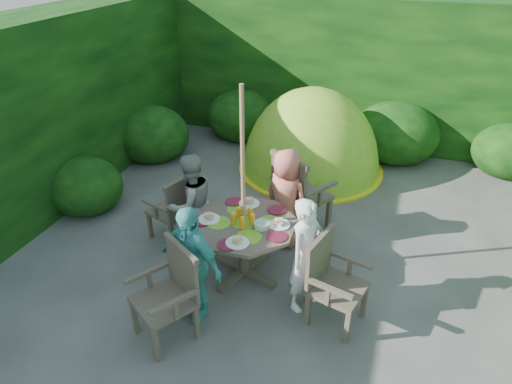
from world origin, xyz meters
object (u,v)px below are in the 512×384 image
(patio_table, at_px, (244,231))
(child_front, at_px, (191,264))
(parasol_pole, at_px, (243,189))
(garden_chair_left, at_px, (175,207))
(child_right, at_px, (306,256))
(child_left, at_px, (191,204))
(garden_chair_back, at_px, (298,192))
(garden_chair_front, at_px, (170,293))
(garden_chair_right, at_px, (331,280))
(dome_tent, at_px, (310,169))
(child_back, at_px, (286,198))

(patio_table, bearing_deg, child_front, -109.16)
(parasol_pole, bearing_deg, garden_chair_left, 161.10)
(child_right, xyz_separation_m, child_left, (-1.51, 0.52, -0.00))
(garden_chair_back, bearing_deg, garden_chair_front, 102.98)
(parasol_pole, relative_size, garden_chair_left, 2.57)
(patio_table, height_order, garden_chair_back, garden_chair_back)
(garden_chair_back, distance_m, child_front, 1.89)
(parasol_pole, bearing_deg, garden_chair_front, -107.87)
(child_left, distance_m, child_front, 1.13)
(parasol_pole, relative_size, child_left, 1.76)
(garden_chair_right, xyz_separation_m, child_left, (-1.80, 0.62, 0.14))
(garden_chair_left, height_order, child_left, child_left)
(dome_tent, bearing_deg, child_right, -78.57)
(garden_chair_right, relative_size, child_left, 0.72)
(patio_table, xyz_separation_m, child_back, (0.25, 0.76, 0.04))
(parasol_pole, height_order, child_front, parasol_pole)
(child_right, height_order, child_front, child_front)
(parasol_pole, relative_size, child_front, 1.74)
(parasol_pole, relative_size, dome_tent, 0.82)
(garden_chair_front, height_order, dome_tent, dome_tent)
(garden_chair_front, height_order, child_front, child_front)
(garden_chair_right, xyz_separation_m, garden_chair_front, (-1.38, -0.69, 0.01))
(patio_table, height_order, child_right, child_right)
(dome_tent, bearing_deg, garden_chair_back, -83.06)
(garden_chair_front, height_order, child_right, child_right)
(garden_chair_left, xyz_separation_m, child_front, (0.79, -1.11, 0.18))
(parasol_pole, bearing_deg, dome_tent, 88.13)
(garden_chair_back, height_order, garden_chair_front, garden_chair_back)
(patio_table, relative_size, parasol_pole, 0.68)
(patio_table, height_order, garden_chair_front, garden_chair_front)
(child_left, distance_m, dome_tent, 2.77)
(patio_table, bearing_deg, child_right, -18.93)
(child_right, distance_m, child_front, 1.13)
(garden_chair_left, relative_size, child_left, 0.69)
(patio_table, xyz_separation_m, dome_tent, (0.09, 2.83, -0.58))
(garden_chair_back, xyz_separation_m, child_right, (0.42, -1.29, 0.06))
(child_front, bearing_deg, child_left, 133.18)
(garden_chair_right, height_order, child_front, child_front)
(child_right, height_order, child_left, child_right)
(parasol_pole, relative_size, garden_chair_right, 2.45)
(garden_chair_right, bearing_deg, patio_table, 85.07)
(garden_chair_left, height_order, child_front, child_front)
(garden_chair_back, bearing_deg, child_left, 66.32)
(patio_table, xyz_separation_m, parasol_pole, (-0.00, 0.00, 0.52))
(garden_chair_left, relative_size, child_right, 0.68)
(patio_table, distance_m, child_back, 0.80)
(patio_table, height_order, child_back, child_back)
(parasol_pole, distance_m, garden_chair_right, 1.26)
(parasol_pole, bearing_deg, child_back, 71.13)
(garden_chair_front, bearing_deg, garden_chair_right, 58.87)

